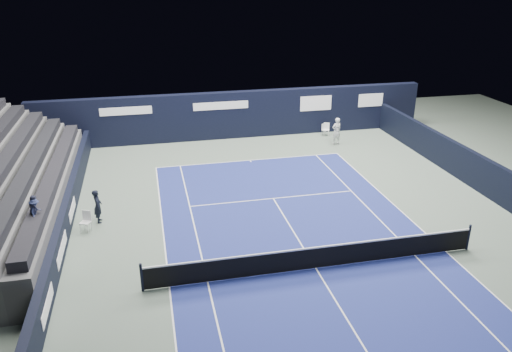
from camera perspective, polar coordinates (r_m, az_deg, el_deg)
The scene contains 12 objects.
ground at distance 20.90m, azimuth 5.05°, elevation -7.57°, with size 48.00×48.00×0.00m, color #556559.
court_surface at distance 19.29m, azimuth 6.86°, elevation -10.44°, with size 10.97×23.77×0.01m, color navy.
enclosure_wall_right at distance 28.34m, azimuth 23.24°, elevation 0.91°, with size 0.30×22.00×1.80m, color black.
folding_chair_back_a at distance 34.34m, azimuth 7.83°, elevation 5.37°, with size 0.46×0.45×0.81m.
folding_chair_back_b at distance 34.39m, azimuth 8.05°, elevation 5.43°, with size 0.49×0.48×0.86m.
line_judge_chair at distance 22.69m, azimuth -18.86°, elevation -4.74°, with size 0.53×0.52×0.91m.
line_judge at distance 23.18m, azimuth -17.64°, elevation -3.30°, with size 0.56×0.37×1.54m, color black.
court_markings at distance 19.28m, azimuth 6.86°, elevation -10.42°, with size 11.03×23.83×0.00m.
tennis_net at distance 19.02m, azimuth 6.93°, elevation -9.16°, with size 12.90×0.10×1.10m.
back_sponsor_wall at distance 33.39m, azimuth -2.37°, elevation 7.02°, with size 26.00×0.63×3.10m.
side_barrier_left at distance 23.62m, azimuth -20.67°, elevation -3.69°, with size 0.33×22.00×1.20m.
tennis_player at distance 32.55m, azimuth 9.18°, elevation 5.10°, with size 0.71×0.89×1.75m.
Camera 1 is at (-5.75, -15.18, 10.42)m, focal length 35.00 mm.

